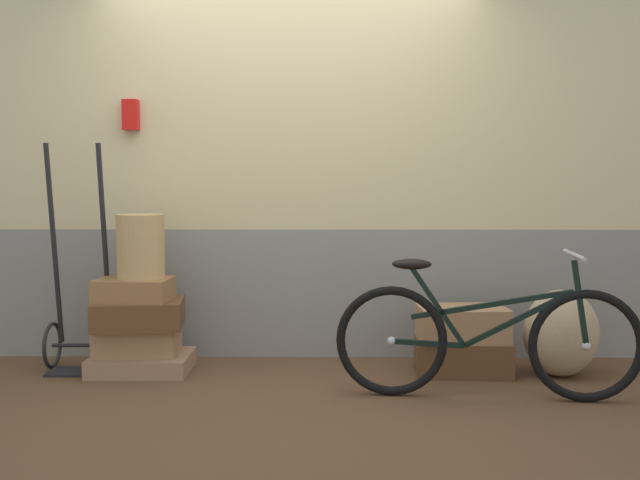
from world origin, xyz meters
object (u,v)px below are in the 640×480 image
Objects in this scene: suitcase_0 at (142,363)px; burlap_sack at (561,333)px; bicycle at (486,339)px; wicker_basket at (141,246)px; suitcase_2 at (139,314)px; suitcase_1 at (138,340)px; suitcase_3 at (134,289)px; suitcase_4 at (462,356)px; luggage_trolley at (81,318)px; suitcase_5 at (462,323)px.

suitcase_0 is 2.62m from burlap_sack.
wicker_basket is at bearing 165.49° from bicycle.
burlap_sack is at bearing -7.71° from suitcase_2.
bicycle is (2.07, -0.55, 0.13)m from suitcase_1.
suitcase_0 is 0.48m from suitcase_3.
suitcase_4 is at bearing -2.93° from suitcase_1.
burlap_sack is at bearing 40.25° from bicycle.
suitcase_0 is 1.14× the size of suitcase_2.
luggage_trolley is at bearing 166.13° from bicycle.
suitcase_3 is at bearing 178.00° from suitcase_5.
burlap_sack reaches higher than suitcase_1.
luggage_trolley is at bearing 169.27° from suitcase_1.
wicker_basket is 0.74× the size of burlap_sack.
suitcase_5 reaches higher than suitcase_0.
luggage_trolley is at bearing 177.58° from burlap_sack.
suitcase_1 is at bearing 146.85° from wicker_basket.
burlap_sack is 0.74m from bicycle.
suitcase_4 is 1.09× the size of burlap_sack.
luggage_trolley is (-0.40, 0.06, 0.28)m from suitcase_0.
luggage_trolley is (-0.38, 0.05, 0.13)m from suitcase_1.
suitcase_3 is at bearing -175.69° from suitcase_4.
suitcase_4 reaches higher than suitcase_0.
burlap_sack is at bearing -4.17° from suitcase_1.
luggage_trolley is (-0.41, 0.08, -0.46)m from wicker_basket.
suitcase_2 is at bearing -96.50° from suitcase_0.
bicycle is at bearing -83.54° from suitcase_4.
suitcase_5 is at bearing 4.08° from suitcase_3.
suitcase_4 is 2.43m from luggage_trolley.
suitcase_0 is at bearing 165.01° from bicycle.
wicker_basket is at bearing -35.74° from suitcase_1.
suitcase_2 reaches higher than suitcase_0.
luggage_trolley is 0.86× the size of bicycle.
suitcase_3 is 1.13× the size of wicker_basket.
suitcase_2 is 1.20× the size of suitcase_3.
suitcase_4 is 2.12m from wicker_basket.
luggage_trolley reaches higher than suitcase_1.
luggage_trolley is at bearing 168.93° from suitcase_3.
suitcase_4 is at bearing -1.57° from luggage_trolley.
suitcase_1 is 0.94× the size of suitcase_2.
wicker_basket is at bearing 29.34° from suitcase_2.
suitcase_1 is 0.60m from wicker_basket.
wicker_basket reaches higher than suitcase_4.
suitcase_2 is at bearing -175.90° from suitcase_4.
luggage_trolley is (-2.42, 0.07, 0.23)m from suitcase_4.
burlap_sack reaches higher than suitcase_5.
burlap_sack is at bearing -2.42° from luggage_trolley.
wicker_basket reaches higher than suitcase_0.
bicycle is at bearing -139.75° from burlap_sack.
luggage_trolley reaches higher than suitcase_2.
suitcase_4 is 0.59m from bicycle.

